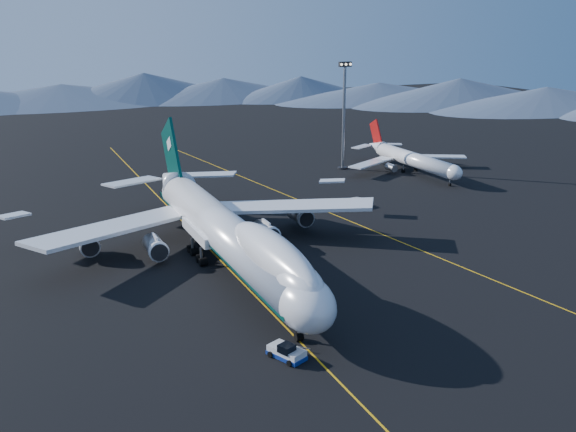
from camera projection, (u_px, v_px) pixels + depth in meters
name	position (u px, v px, depth m)	size (l,w,h in m)	color
ground	(227.00, 267.00, 99.98)	(500.00, 500.00, 0.00)	black
taxiway_line_main	(227.00, 267.00, 99.98)	(0.25, 220.00, 0.01)	#E3A00D
taxiway_line_side	(361.00, 226.00, 120.45)	(0.25, 200.00, 0.01)	#E3A00D
boeing_747	(226.00, 232.00, 98.34)	(59.62, 72.43, 19.37)	silver
pushback_tug	(287.00, 353.00, 72.71)	(3.86, 5.03, 1.96)	silver
second_jet	(411.00, 159.00, 162.89)	(35.43, 40.03, 11.39)	silver
service_van	(360.00, 202.00, 133.57)	(2.63, 5.71, 1.59)	silver
floodlight_mast	(344.00, 116.00, 163.78)	(3.38, 2.53, 27.33)	black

